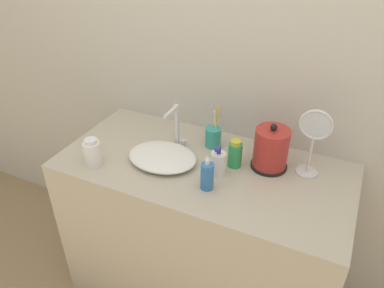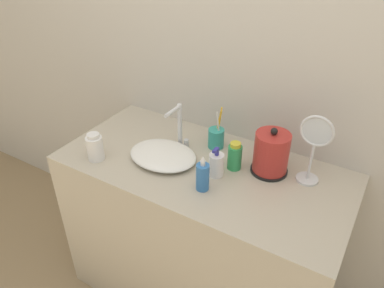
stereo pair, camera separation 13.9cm
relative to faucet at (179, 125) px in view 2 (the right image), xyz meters
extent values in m
cube|color=beige|center=(0.18, 0.25, 0.30)|extent=(6.00, 0.04, 2.60)
cube|color=#B7AD99|center=(0.18, -0.09, -0.56)|extent=(1.32, 0.63, 0.88)
ellipsoid|color=white|center=(0.00, -0.13, -0.10)|extent=(0.32, 0.25, 0.05)
cylinder|color=silver|center=(0.00, 0.01, -0.01)|extent=(0.02, 0.02, 0.22)
cylinder|color=silver|center=(0.00, -0.04, 0.09)|extent=(0.02, 0.11, 0.02)
cylinder|color=silver|center=(0.03, 0.01, -0.10)|extent=(0.02, 0.02, 0.04)
cylinder|color=black|center=(0.45, 0.03, -0.11)|extent=(0.16, 0.16, 0.01)
cylinder|color=#B22D28|center=(0.45, 0.03, -0.03)|extent=(0.15, 0.15, 0.19)
sphere|color=black|center=(0.45, 0.03, 0.08)|extent=(0.03, 0.03, 0.03)
cylinder|color=teal|center=(0.15, 0.09, -0.07)|extent=(0.08, 0.08, 0.10)
cylinder|color=yellow|center=(0.16, 0.10, 0.00)|extent=(0.04, 0.03, 0.16)
cylinder|color=white|center=(0.17, 0.08, 0.00)|extent=(0.02, 0.03, 0.16)
cylinder|color=yellow|center=(0.16, 0.10, 0.01)|extent=(0.04, 0.01, 0.18)
cylinder|color=white|center=(0.26, -0.11, -0.07)|extent=(0.07, 0.07, 0.11)
cylinder|color=#333399|center=(0.26, -0.11, 0.00)|extent=(0.02, 0.02, 0.02)
cube|color=#333399|center=(0.26, -0.12, 0.01)|extent=(0.02, 0.04, 0.01)
cylinder|color=white|center=(-0.27, -0.29, -0.06)|extent=(0.08, 0.08, 0.11)
cylinder|color=white|center=(-0.27, -0.29, 0.00)|extent=(0.06, 0.06, 0.02)
cylinder|color=#2D9956|center=(0.30, -0.02, -0.06)|extent=(0.06, 0.06, 0.11)
cylinder|color=gold|center=(0.30, -0.02, 0.00)|extent=(0.05, 0.05, 0.02)
cylinder|color=#3370B7|center=(0.26, -0.22, -0.06)|extent=(0.05, 0.05, 0.12)
cylinder|color=white|center=(0.26, -0.22, 0.01)|extent=(0.02, 0.02, 0.02)
cone|color=white|center=(0.26, -0.22, 0.03)|extent=(0.02, 0.02, 0.02)
cylinder|color=silver|center=(0.61, 0.06, -0.12)|extent=(0.09, 0.09, 0.01)
cylinder|color=silver|center=(0.61, 0.06, -0.03)|extent=(0.01, 0.01, 0.17)
torus|color=silver|center=(0.61, 0.06, 0.12)|extent=(0.14, 0.01, 0.14)
cylinder|color=silver|center=(0.61, 0.06, 0.12)|extent=(0.12, 0.00, 0.12)
camera|label=1|loc=(0.72, -1.35, 0.88)|focal=35.00mm
camera|label=2|loc=(0.84, -1.28, 0.88)|focal=35.00mm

